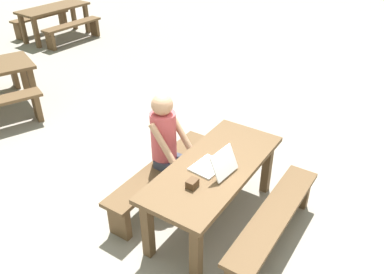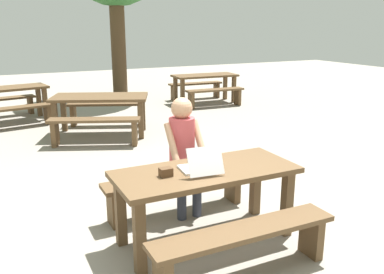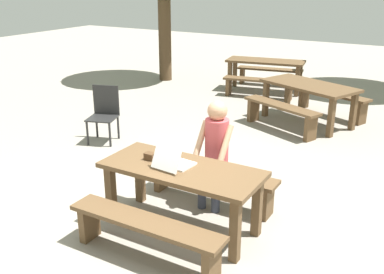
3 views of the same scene
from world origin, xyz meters
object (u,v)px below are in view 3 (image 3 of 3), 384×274
at_px(plastic_chair, 104,113).
at_px(person_seated, 215,147).
at_px(picnic_table_front, 182,177).
at_px(picnic_table_rear, 309,90).
at_px(laptop, 173,162).
at_px(small_pouch, 150,156).
at_px(picnic_table_distant, 265,66).

bearing_deg(plastic_chair, person_seated, -41.33).
bearing_deg(picnic_table_front, picnic_table_rear, 88.88).
distance_m(laptop, small_pouch, 0.33).
relative_size(picnic_table_front, laptop, 4.22).
distance_m(small_pouch, picnic_table_rear, 4.32).
height_order(plastic_chair, picnic_table_rear, plastic_chair).
relative_size(picnic_table_front, person_seated, 1.33).
height_order(person_seated, plastic_chair, person_seated).
relative_size(laptop, picnic_table_distant, 0.22).
xyz_separation_m(plastic_chair, picnic_table_rear, (2.61, 2.59, 0.15)).
relative_size(small_pouch, plastic_chair, 0.12).
relative_size(laptop, small_pouch, 3.63).
bearing_deg(picnic_table_distant, picnic_table_front, -86.35).
distance_m(picnic_table_front, picnic_table_distant, 6.31).
relative_size(laptop, picnic_table_rear, 0.21).
xyz_separation_m(picnic_table_front, picnic_table_rear, (0.08, 4.28, 0.02)).
distance_m(picnic_table_front, plastic_chair, 3.04).
height_order(laptop, plastic_chair, laptop).
bearing_deg(plastic_chair, small_pouch, -57.62).
distance_m(laptop, picnic_table_rear, 4.33).
relative_size(person_seated, plastic_chair, 1.41).
bearing_deg(person_seated, small_pouch, -126.23).
xyz_separation_m(person_seated, picnic_table_rear, (0.02, 3.65, -0.12)).
bearing_deg(person_seated, laptop, -101.85).
distance_m(small_pouch, person_seated, 0.79).
xyz_separation_m(laptop, picnic_table_rear, (0.16, 4.33, -0.16)).
distance_m(picnic_table_rear, picnic_table_distant, 2.42).
distance_m(picnic_table_front, picnic_table_rear, 4.29).
height_order(laptop, small_pouch, laptop).
bearing_deg(picnic_table_distant, plastic_chair, -113.12).
bearing_deg(plastic_chair, picnic_table_front, -52.85).
bearing_deg(picnic_table_rear, picnic_table_front, -68.30).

